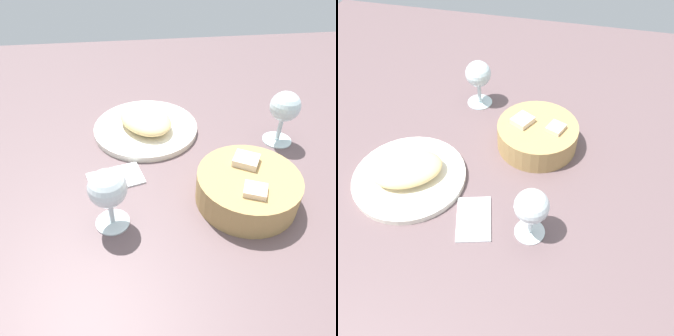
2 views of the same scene
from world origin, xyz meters
The scene contains 8 objects.
ground_plane centered at (0.00, 0.00, -1.00)cm, with size 140.00×140.00×2.00cm, color #624E50.
plate centered at (-6.80, -13.05, 0.70)cm, with size 25.14×25.14×1.40cm, color white.
omelette centered at (-6.80, -13.05, 3.39)cm, with size 15.32×10.84×3.98cm, color #EECE87.
lettuce_garnish centered at (-12.80, -13.56, 2.10)cm, with size 4.03×4.03×1.40cm, color #3E8935.
bread_basket centered at (19.06, 4.37, 3.14)cm, with size 19.20×19.20×7.39cm.
wine_glass_near centered at (21.96, -20.97, 7.94)cm, with size 6.70×6.70×11.94cm.
wine_glass_far centered at (1.03, 17.54, 8.40)cm, with size 6.74×6.74×12.58cm.
folded_napkin centered at (10.23, -20.47, 0.40)cm, with size 11.00×7.00×0.80cm, color white.
Camera 2 is at (26.45, -62.17, 63.41)cm, focal length 39.89 mm.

